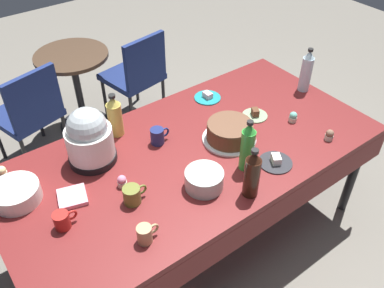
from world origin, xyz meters
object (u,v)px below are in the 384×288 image
object	(u,v)px
glass_salad_bowl	(204,180)
cupcake_cocoa	(293,117)
cupcake_lemon	(2,172)
soda_bottle_lime_soda	(247,147)
ceramic_snack_bowl	(16,194)
dessert_plate_charcoal	(276,161)
soda_bottle_ginger_ale	(115,116)
coffee_mug_tan	(145,234)
dessert_plate_sage	(255,114)
round_cafe_table	(76,78)
potluck_table	(192,159)
soda_bottle_water	(306,71)
coffee_mug_navy	(158,136)
dessert_plate_teal	(207,97)
maroon_chair_right	(137,73)
frosted_layer_cake	(230,132)
slow_cooker	(89,138)
soda_bottle_cola	(252,174)
coffee_mug_red	(63,220)
cupcake_berry	(122,181)
coffee_mug_olive	(132,195)
maroon_chair_left	(29,111)
cupcake_vanilla	(329,135)

from	to	relation	value
glass_salad_bowl	cupcake_cocoa	distance (m)	0.80
cupcake_lemon	soda_bottle_lime_soda	world-z (taller)	soda_bottle_lime_soda
ceramic_snack_bowl	dessert_plate_charcoal	world-z (taller)	ceramic_snack_bowl
soda_bottle_ginger_ale	coffee_mug_tan	world-z (taller)	soda_bottle_ginger_ale
dessert_plate_sage	coffee_mug_tan	bearing A→B (deg)	-159.10
cupcake_cocoa	round_cafe_table	world-z (taller)	cupcake_cocoa
potluck_table	soda_bottle_ginger_ale	size ratio (longest dim) A/B	7.98
cupcake_lemon	soda_bottle_water	bearing A→B (deg)	-10.95
soda_bottle_ginger_ale	coffee_mug_navy	xyz separation A→B (m)	(0.15, -0.22, -0.08)
dessert_plate_teal	maroon_chair_right	size ratio (longest dim) A/B	0.21
potluck_table	ceramic_snack_bowl	size ratio (longest dim) A/B	9.10
soda_bottle_ginger_ale	dessert_plate_sage	bearing A→B (deg)	-25.01
frosted_layer_cake	cupcake_lemon	bearing A→B (deg)	157.40
slow_cooker	coffee_mug_navy	size ratio (longest dim) A/B	2.76
ceramic_snack_bowl	soda_bottle_ginger_ale	world-z (taller)	soda_bottle_ginger_ale
soda_bottle_cola	coffee_mug_red	world-z (taller)	soda_bottle_cola
ceramic_snack_bowl	coffee_mug_tan	size ratio (longest dim) A/B	2.18
cupcake_berry	frosted_layer_cake	bearing A→B (deg)	-3.61
coffee_mug_olive	coffee_mug_red	size ratio (longest dim) A/B	1.12
dessert_plate_charcoal	coffee_mug_tan	size ratio (longest dim) A/B	1.68
cupcake_lemon	soda_bottle_lime_soda	xyz separation A→B (m)	(1.08, -0.72, 0.11)
cupcake_lemon	maroon_chair_right	distance (m)	1.65
soda_bottle_lime_soda	coffee_mug_navy	distance (m)	0.54
soda_bottle_lime_soda	maroon_chair_right	bearing A→B (deg)	80.88
cupcake_lemon	maroon_chair_left	xyz separation A→B (m)	(0.40, 0.91, -0.29)
cupcake_vanilla	coffee_mug_olive	distance (m)	1.21
dessert_plate_sage	round_cafe_table	bearing A→B (deg)	110.36
frosted_layer_cake	coffee_mug_tan	bearing A→B (deg)	-157.39
maroon_chair_left	dessert_plate_teal	bearing A→B (deg)	-46.18
frosted_layer_cake	maroon_chair_left	size ratio (longest dim) A/B	0.38
soda_bottle_water	soda_bottle_cola	xyz separation A→B (m)	(-0.97, -0.50, -0.01)
dessert_plate_charcoal	dessert_plate_sage	xyz separation A→B (m)	(0.21, 0.39, 0.00)
potluck_table	soda_bottle_water	bearing A→B (deg)	3.44
glass_salad_bowl	maroon_chair_left	bearing A→B (deg)	104.31
frosted_layer_cake	cupcake_vanilla	distance (m)	0.59
cupcake_vanilla	coffee_mug_tan	bearing A→B (deg)	178.83
potluck_table	coffee_mug_olive	size ratio (longest dim) A/B	16.97
dessert_plate_charcoal	coffee_mug_red	size ratio (longest dim) A/B	1.62
ceramic_snack_bowl	cupcake_berry	world-z (taller)	ceramic_snack_bowl
cupcake_vanilla	soda_bottle_lime_soda	distance (m)	0.58
coffee_mug_navy	coffee_mug_olive	world-z (taller)	coffee_mug_navy
potluck_table	soda_bottle_water	world-z (taller)	soda_bottle_water
slow_cooker	dessert_plate_teal	world-z (taller)	slow_cooker
dessert_plate_charcoal	soda_bottle_ginger_ale	size ratio (longest dim) A/B	0.68
coffee_mug_navy	ceramic_snack_bowl	bearing A→B (deg)	176.84
soda_bottle_lime_soda	coffee_mug_olive	xyz separation A→B (m)	(-0.62, 0.15, -0.10)
cupcake_berry	glass_salad_bowl	bearing A→B (deg)	-37.25
maroon_chair_left	dessert_plate_sage	bearing A→B (deg)	-51.39
soda_bottle_lime_soda	coffee_mug_navy	xyz separation A→B (m)	(-0.27, 0.46, -0.10)
coffee_mug_navy	coffee_mug_red	world-z (taller)	coffee_mug_navy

